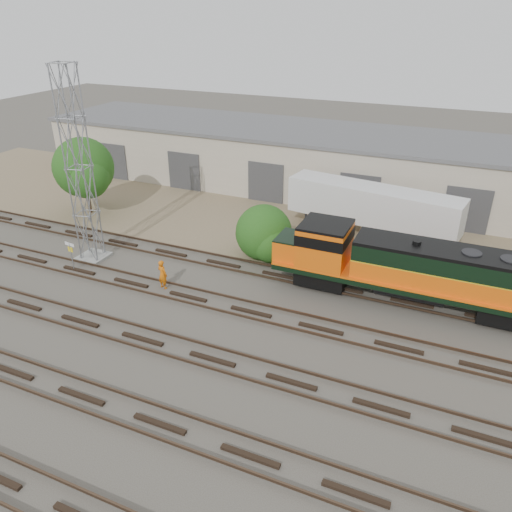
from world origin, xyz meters
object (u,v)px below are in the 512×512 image
at_px(worker, 162,274).
at_px(semi_trailer, 376,207).
at_px(signal_tower, 80,171).
at_px(locomotive, 407,268).

relative_size(worker, semi_trailer, 0.15).
distance_m(signal_tower, semi_trailer, 20.03).
height_order(signal_tower, worker, signal_tower).
xyz_separation_m(worker, semi_trailer, (10.01, 12.25, 1.47)).
bearing_deg(locomotive, signal_tower, -172.46).
xyz_separation_m(locomotive, signal_tower, (-19.88, -2.63, 3.81)).
height_order(worker, semi_trailer, semi_trailer).
height_order(locomotive, worker, locomotive).
bearing_deg(worker, semi_trailer, -114.83).
bearing_deg(semi_trailer, locomotive, -58.43).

